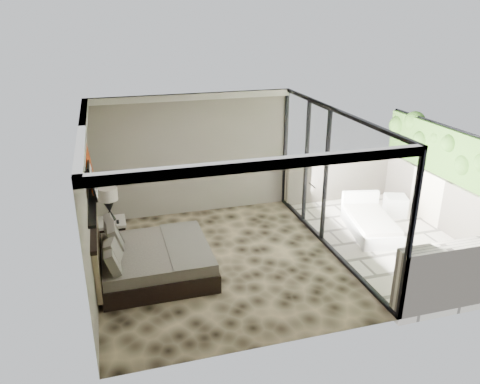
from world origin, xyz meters
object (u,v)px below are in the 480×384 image
object	(u,v)px
bed	(150,259)
nightstand	(112,231)
ottoman	(395,206)
lounger	(370,223)
table_lamp	(108,199)

from	to	relation	value
bed	nightstand	bearing A→B (deg)	113.24
ottoman	lounger	size ratio (longest dim) A/B	0.26
bed	nightstand	distance (m)	1.57
table_lamp	lounger	xyz separation A→B (m)	(5.35, -1.03, -0.76)
table_lamp	ottoman	size ratio (longest dim) A/B	1.48
ottoman	bed	bearing A→B (deg)	-169.28
nightstand	table_lamp	distance (m)	0.68
nightstand	lounger	size ratio (longest dim) A/B	0.32
ottoman	lounger	xyz separation A→B (m)	(-1.03, -0.62, -0.03)
bed	ottoman	world-z (taller)	bed
table_lamp	ottoman	bearing A→B (deg)	-3.69
table_lamp	nightstand	bearing A→B (deg)	-90.36
bed	table_lamp	distance (m)	1.74
nightstand	lounger	distance (m)	5.44
ottoman	lounger	distance (m)	1.20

